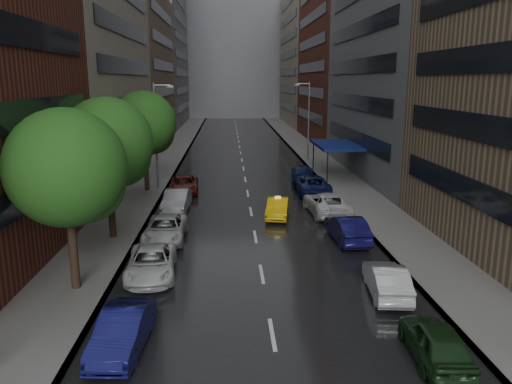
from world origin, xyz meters
TOP-DOWN VIEW (x-y plane):
  - road at (0.00, 50.00)m, footprint 14.00×140.00m
  - sidewalk_left at (-9.00, 50.00)m, footprint 4.00×140.00m
  - sidewalk_right at (9.00, 50.00)m, footprint 4.00×140.00m
  - buildings_left at (-15.00, 58.79)m, footprint 8.00×108.00m
  - buildings_right at (15.00, 56.70)m, footprint 8.05×109.10m
  - building_far at (0.00, 118.00)m, footprint 40.00×14.00m
  - tree_near at (-8.60, 8.54)m, footprint 5.20×5.20m
  - tree_mid at (-8.60, 16.08)m, footprint 5.33×5.33m
  - tree_far at (-8.60, 29.16)m, footprint 5.36×5.36m
  - taxi at (1.80, 20.38)m, footprint 2.10×4.31m
  - parked_cars_left at (-5.40, 17.00)m, footprint 2.61×30.22m
  - parked_cars_right at (5.40, 20.74)m, footprint 2.98×35.98m
  - street_lamp_left at (-7.72, 30.00)m, footprint 1.74×0.22m
  - street_lamp_right at (7.72, 45.00)m, footprint 1.74×0.22m
  - awning at (8.98, 35.00)m, footprint 4.00×8.00m

SIDE VIEW (x-z plane):
  - road at x=0.00m, z-range 0.00..0.01m
  - sidewalk_left at x=-9.00m, z-range 0.00..0.15m
  - sidewalk_right at x=9.00m, z-range 0.00..0.15m
  - taxi at x=1.80m, z-range 0.00..1.36m
  - parked_cars_left at x=-5.40m, z-range -0.07..1.52m
  - parked_cars_right at x=5.40m, z-range -0.03..1.57m
  - awning at x=8.98m, z-range 1.57..4.70m
  - street_lamp_left at x=-7.72m, z-range 0.39..9.39m
  - street_lamp_right at x=7.72m, z-range 0.39..9.39m
  - tree_near at x=-8.60m, z-range 1.53..9.82m
  - tree_mid at x=-8.60m, z-range 1.56..10.05m
  - tree_far at x=-8.60m, z-range 1.57..10.11m
  - buildings_right at x=15.00m, z-range -2.97..33.03m
  - buildings_left at x=-15.00m, z-range -3.01..34.99m
  - building_far at x=0.00m, z-range 0.00..32.00m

